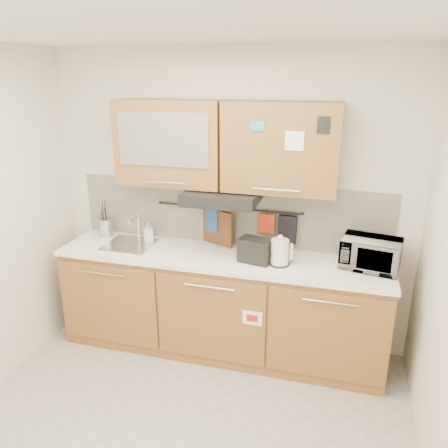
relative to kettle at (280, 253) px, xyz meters
The scene contains 18 objects.
ceiling 2.01m from the kettle, 114.31° to the right, with size 3.20×3.20×0.00m, color white.
wall_back 0.69m from the kettle, 144.32° to the left, with size 3.20×3.20×0.00m, color silver.
base_cabinet 0.80m from the kettle, behind, with size 2.80×0.64×0.88m.
countertop 0.53m from the kettle, behind, with size 2.82×0.62×0.04m, color white.
backsplash 0.65m from the kettle, 145.22° to the left, with size 2.80×0.02×0.56m, color silver.
upper_cabinets 0.98m from the kettle, 159.77° to the left, with size 1.82×0.37×0.70m.
range_hood 0.66m from the kettle, 167.08° to the left, with size 0.60×0.46×0.10m, color black.
sink 1.37m from the kettle, behind, with size 0.42×0.40×0.26m.
utensil_rail 0.65m from the kettle, 148.19° to the left, with size 0.02×0.02×1.30m, color black.
utensil_crock 1.70m from the kettle, behind, with size 0.16×0.16×0.34m.
kettle is the anchor object (origin of this frame).
toaster 0.20m from the kettle, behind, with size 0.29×0.21×0.20m.
microwave 0.71m from the kettle, 10.03° to the left, with size 0.44×0.30×0.24m, color #999999.
soap_bottle 1.26m from the kettle, behind, with size 0.08×0.08×0.17m, color #999999.
cutting_board 0.69m from the kettle, 154.04° to the left, with size 0.35×0.03×0.44m, color brown.
oven_mitt 0.73m from the kettle, 155.09° to the left, with size 0.12×0.03×0.21m, color #205095.
dark_pouch 0.32m from the kettle, 87.15° to the left, with size 0.16×0.04×0.25m, color black.
pot_holder 0.37m from the kettle, 118.69° to the left, with size 0.14×0.02×0.17m, color #B63018.
Camera 1 is at (0.93, -2.09, 2.37)m, focal length 35.00 mm.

